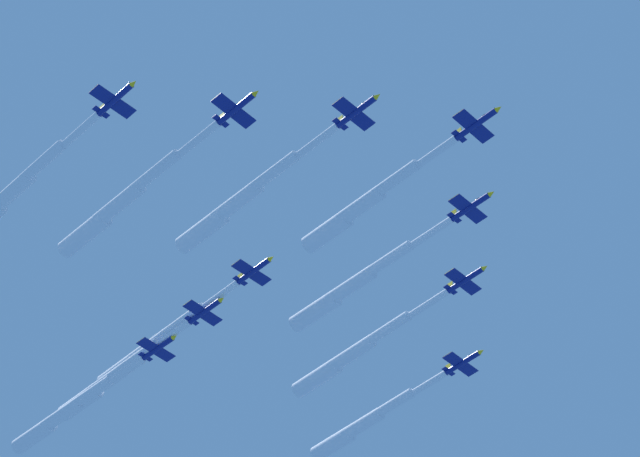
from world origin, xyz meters
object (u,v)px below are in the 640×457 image
Objects in this scene: jet_starboard_mid at (120,203)px; jet_trail_starboard at (110,380)px; jet_port_inner at (352,286)px; jet_tail_end at (64,414)px; jet_port_outer at (364,424)px; jet_port_mid at (352,354)px; jet_trail_port at (152,346)px; jet_starboard_inner at (239,201)px; jet_lead at (363,205)px; jet_starboard_outer at (13,192)px.

jet_starboard_mid is 50.77m from jet_trail_starboard.
jet_port_inner is 71.99m from jet_tail_end.
jet_port_outer is 64.61m from jet_tail_end.
jet_trail_port is at bearing 85.19° from jet_port_mid.
jet_tail_end is at bearing 24.91° from jet_starboard_inner.
jet_trail_port reaches higher than jet_starboard_inner.
jet_port_mid is 1.08× the size of jet_port_outer.
jet_lead is 44.71m from jet_port_mid.
jet_trail_port is (47.68, 35.51, 2.99)m from jet_lead.
jet_port_inner is 45.08m from jet_trail_port.
jet_lead is 63.50m from jet_port_outer.
jet_port_mid is 41.41m from jet_trail_port.
jet_starboard_inner is 0.97× the size of jet_trail_port.
jet_starboard_outer is at bearing 84.72° from jet_starboard_inner.
jet_port_mid is at bearing -7.40° from jet_lead.
jet_trail_starboard reaches higher than jet_tail_end.
jet_starboard_mid reaches higher than jet_tail_end.
jet_port_mid is 63.79m from jet_tail_end.
jet_trail_starboard is 0.98× the size of jet_tail_end.
jet_trail_port is at bearing -11.73° from jet_starboard_mid.
jet_port_inner is at bearing -4.94° from jet_lead.
jet_port_mid is (21.56, -3.79, 1.67)m from jet_port_inner.
jet_port_inner reaches higher than jet_trail_starboard.
jet_port_inner is 0.96× the size of jet_starboard_mid.
jet_port_outer is 49.32m from jet_trail_port.
jet_port_inner is 21.95m from jet_port_mid.
jet_port_mid reaches higher than jet_lead.
jet_port_outer is at bearing -96.14° from jet_tail_end.
jet_starboard_inner is at bearing 79.64° from jet_lead.
jet_starboard_inner is at bearing 127.17° from jet_port_inner.
jet_tail_end is at bearing 37.27° from jet_lead.
jet_starboard_outer is at bearing 82.90° from jet_lead.
jet_trail_port is at bearing 36.68° from jet_lead.
jet_starboard_mid is (2.91, 21.47, -0.99)m from jet_starboard_inner.
jet_lead is at bearing -97.10° from jet_starboard_outer.
jet_starboard_inner is 1.05× the size of jet_port_outer.
jet_starboard_inner reaches higher than jet_trail_starboard.
jet_starboard_inner is (-18.54, 24.45, -0.02)m from jet_port_inner.
jet_port_mid is at bearing 162.65° from jet_port_outer.
jet_trail_port is at bearing -35.17° from jet_starboard_outer.
jet_port_outer is (39.81, -9.49, -1.59)m from jet_port_inner.
jet_starboard_inner reaches higher than jet_lead.
jet_trail_starboard is at bearing 74.59° from jet_port_mid.
jet_lead is 87.17m from jet_tail_end.
jet_port_outer is at bearing -44.99° from jet_starboard_mid.
jet_port_mid is (44.21, -5.75, 3.34)m from jet_lead.
jet_starboard_outer is at bearing 126.04° from jet_port_outer.
jet_starboard_inner reaches higher than jet_port_outer.
jet_tail_end is (61.46, -10.74, -1.17)m from jet_starboard_outer.
jet_trail_starboard reaches higher than jet_lead.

